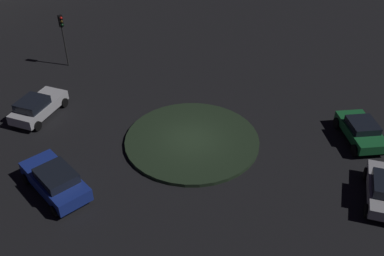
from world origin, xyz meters
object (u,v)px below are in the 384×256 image
(traffic_light_southwest_near, at_px, (63,31))
(car_blue, at_px, (55,180))
(car_green, at_px, (361,130))
(car_white, at_px, (37,107))

(traffic_light_southwest_near, bearing_deg, car_blue, -33.82)
(car_green, xyz_separation_m, car_blue, (-0.80, -18.07, 0.05))
(traffic_light_southwest_near, bearing_deg, car_white, -46.66)
(car_green, bearing_deg, car_white, -103.66)
(car_green, xyz_separation_m, traffic_light_southwest_near, (-15.38, -16.40, 2.25))
(car_green, relative_size, car_blue, 0.86)
(car_green, relative_size, traffic_light_southwest_near, 1.00)
(car_white, distance_m, traffic_light_southwest_near, 7.61)
(car_white, relative_size, car_green, 1.04)
(car_blue, bearing_deg, traffic_light_southwest_near, -31.52)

